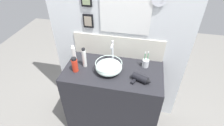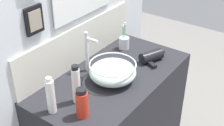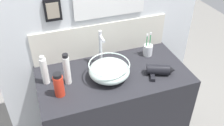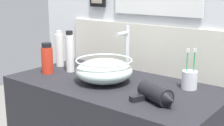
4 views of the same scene
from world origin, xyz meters
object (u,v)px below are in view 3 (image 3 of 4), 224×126
at_px(hair_drier, 160,70).
at_px(lotion_bottle, 59,85).
at_px(glass_bowl_sink, 109,70).
at_px(toothbrush_cup, 148,50).
at_px(faucet, 101,46).
at_px(shampoo_bottle, 67,69).
at_px(spray_bottle, 44,71).

distance_m(hair_drier, lotion_bottle, 0.71).
height_order(glass_bowl_sink, toothbrush_cup, toothbrush_cup).
height_order(faucet, toothbrush_cup, faucet).
height_order(glass_bowl_sink, hair_drier, glass_bowl_sink).
distance_m(faucet, lotion_bottle, 0.44).
bearing_deg(shampoo_bottle, spray_bottle, 160.20).
distance_m(toothbrush_cup, spray_bottle, 0.81).
relative_size(faucet, spray_bottle, 1.25).
distance_m(glass_bowl_sink, toothbrush_cup, 0.42).
bearing_deg(hair_drier, spray_bottle, 167.40).
bearing_deg(spray_bottle, lotion_bottle, -66.36).
xyz_separation_m(glass_bowl_sink, faucet, (0.00, 0.19, 0.09)).
height_order(glass_bowl_sink, faucet, faucet).
bearing_deg(lotion_bottle, shampoo_bottle, 54.01).
height_order(glass_bowl_sink, lotion_bottle, lotion_bottle).
distance_m(glass_bowl_sink, spray_bottle, 0.44).
height_order(hair_drier, spray_bottle, spray_bottle).
xyz_separation_m(glass_bowl_sink, spray_bottle, (-0.42, 0.09, 0.04)).
bearing_deg(toothbrush_cup, glass_bowl_sink, -155.70).
xyz_separation_m(glass_bowl_sink, shampoo_bottle, (-0.28, 0.04, 0.05)).
height_order(toothbrush_cup, lotion_bottle, toothbrush_cup).
xyz_separation_m(hair_drier, lotion_bottle, (-0.71, 0.02, 0.05)).
bearing_deg(lotion_bottle, hair_drier, -1.64).
height_order(faucet, hair_drier, faucet).
bearing_deg(glass_bowl_sink, toothbrush_cup, 24.30).
bearing_deg(toothbrush_cup, lotion_bottle, -162.37).
distance_m(glass_bowl_sink, lotion_bottle, 0.36).
relative_size(glass_bowl_sink, hair_drier, 1.35).
relative_size(hair_drier, spray_bottle, 0.98).
bearing_deg(glass_bowl_sink, hair_drier, -13.27).
bearing_deg(shampoo_bottle, toothbrush_cup, 11.26).
bearing_deg(faucet, hair_drier, -37.70).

